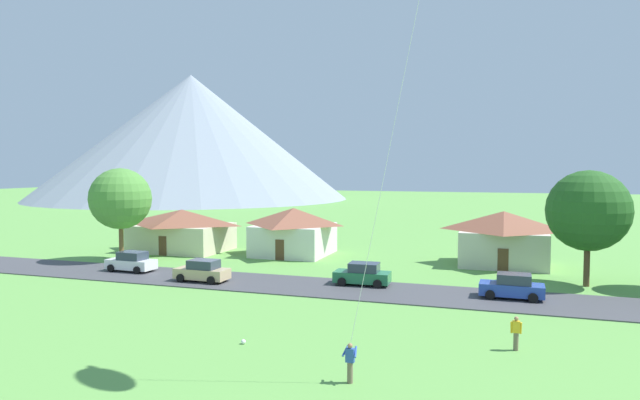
{
  "coord_description": "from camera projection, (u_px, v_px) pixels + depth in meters",
  "views": [
    {
      "loc": [
        8.18,
        -12.95,
        8.88
      ],
      "look_at": [
        -1.23,
        15.29,
        7.18
      ],
      "focal_mm": 31.03,
      "sensor_mm": 36.0,
      "label": 1
    }
  ],
  "objects": [
    {
      "name": "road_strip",
      "position": [
        382.0,
        291.0,
        39.71
      ],
      "size": [
        160.0,
        6.6,
        0.08
      ],
      "primitive_type": "cube",
      "color": "#424247",
      "rests_on": "ground"
    },
    {
      "name": "mountain_central_ridge",
      "position": [
        192.0,
        137.0,
        161.13
      ],
      "size": [
        90.39,
        90.39,
        35.98
      ],
      "primitive_type": "cone",
      "color": "gray",
      "rests_on": "ground"
    },
    {
      "name": "mountain_west_ridge",
      "position": [
        190.0,
        167.0,
        153.92
      ],
      "size": [
        74.83,
        74.83,
        18.42
      ],
      "primitive_type": "cone",
      "color": "gray",
      "rests_on": "ground"
    },
    {
      "name": "house_leftmost",
      "position": [
        294.0,
        230.0,
        56.85
      ],
      "size": [
        7.7,
        8.08,
        4.82
      ],
      "color": "silver",
      "rests_on": "ground"
    },
    {
      "name": "house_left_center",
      "position": [
        503.0,
        237.0,
        50.44
      ],
      "size": [
        8.19,
        6.9,
        4.99
      ],
      "color": "beige",
      "rests_on": "ground"
    },
    {
      "name": "house_right_center",
      "position": [
        182.0,
        229.0,
        59.59
      ],
      "size": [
        10.16,
        7.84,
        4.46
      ],
      "color": "beige",
      "rests_on": "ground"
    },
    {
      "name": "tree_left_of_center",
      "position": [
        120.0,
        199.0,
        52.7
      ],
      "size": [
        5.83,
        5.83,
        8.92
      ],
      "color": "brown",
      "rests_on": "ground"
    },
    {
      "name": "tree_right_of_center",
      "position": [
        588.0,
        211.0,
        41.34
      ],
      "size": [
        6.07,
        6.07,
        8.76
      ],
      "color": "brown",
      "rests_on": "ground"
    },
    {
      "name": "parked_car_green_west_end",
      "position": [
        363.0,
        274.0,
        41.78
      ],
      "size": [
        4.25,
        2.18,
        1.68
      ],
      "color": "#237042",
      "rests_on": "road_strip"
    },
    {
      "name": "parked_car_white_mid_west",
      "position": [
        131.0,
        262.0,
        47.37
      ],
      "size": [
        4.26,
        2.2,
        1.68
      ],
      "color": "white",
      "rests_on": "road_strip"
    },
    {
      "name": "parked_car_blue_mid_east",
      "position": [
        512.0,
        287.0,
        37.45
      ],
      "size": [
        4.24,
        2.16,
        1.68
      ],
      "color": "#2847A8",
      "rests_on": "road_strip"
    },
    {
      "name": "parked_car_tan_east_end",
      "position": [
        202.0,
        271.0,
        43.14
      ],
      "size": [
        4.23,
        2.14,
        1.68
      ],
      "color": "tan",
      "rests_on": "road_strip"
    },
    {
      "name": "watcher_person",
      "position": [
        516.0,
        333.0,
        26.93
      ],
      "size": [
        0.56,
        0.24,
        1.68
      ],
      "color": "#70604C",
      "rests_on": "ground"
    },
    {
      "name": "soccer_ball",
      "position": [
        243.0,
        342.0,
        27.94
      ],
      "size": [
        0.24,
        0.24,
        0.24
      ],
      "primitive_type": "sphere",
      "color": "white",
      "rests_on": "ground"
    }
  ]
}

